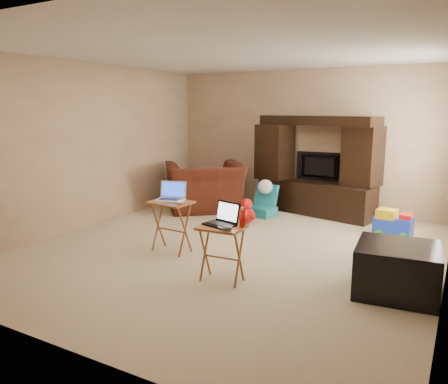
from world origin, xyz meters
The scene contains 19 objects.
floor centered at (0.00, 0.00, 0.00)m, with size 5.50×5.50×0.00m, color #C6B489.
ceiling centered at (0.00, 0.00, 2.50)m, with size 5.50×5.50×0.00m, color silver.
wall_back centered at (0.00, 2.75, 1.25)m, with size 5.00×5.00×0.00m, color tan.
wall_front centered at (0.00, -2.75, 1.25)m, with size 5.00×5.00×0.00m, color tan.
wall_left centered at (-2.50, 0.00, 1.25)m, with size 5.50×5.50×0.00m, color tan.
entertainment_center centered at (0.33, 2.46, 0.85)m, with size 2.07×0.52×1.70m, color black.
television centered at (0.33, 2.64, 0.81)m, with size 0.86×0.11×0.50m, color black.
recliner centered at (-1.49, 1.76, 0.43)m, with size 1.31×1.15×0.85m, color #4A1A10.
child_rocker centered at (-0.40, 1.85, 0.27)m, with size 0.41×0.47×0.55m, color #166E7C, non-canonical shape.
plush_toy centered at (-0.44, 1.33, 0.20)m, with size 0.36×0.30×0.40m, color red, non-canonical shape.
push_toy centered at (1.75, 1.67, 0.20)m, with size 0.53×0.38×0.40m, color blue, non-canonical shape.
ottoman centered at (2.08, -0.42, 0.25)m, with size 0.77×0.77×0.50m, color black.
tray_table_left centered at (-0.64, -0.44, 0.33)m, with size 0.51×0.41×0.66m, color brown.
tray_table_right centered at (0.41, -0.99, 0.30)m, with size 0.47×0.37×0.60m, color #AC5C29.
laptop_left centered at (-0.67, -0.41, 0.78)m, with size 0.34×0.28×0.24m, color silver.
laptop_right centered at (0.37, -0.97, 0.72)m, with size 0.32×0.26×0.24m, color black.
mouse_left centered at (-0.45, -0.51, 0.69)m, with size 0.09×0.13×0.05m, color silver.
mouse_right centered at (0.54, -1.11, 0.63)m, with size 0.08×0.12×0.05m, color #3A393E.
water_bottle centered at (0.61, -0.91, 0.70)m, with size 0.06×0.06×0.19m, color red.
Camera 1 is at (2.58, -4.83, 1.81)m, focal length 35.00 mm.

